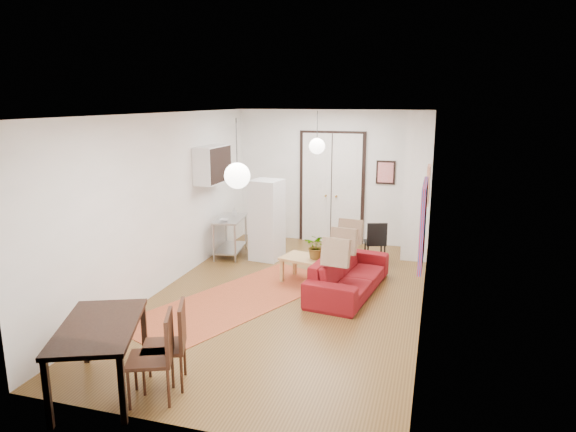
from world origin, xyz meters
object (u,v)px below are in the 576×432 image
(sofa, at_px, (349,274))
(dining_chair_near, at_px, (168,335))
(dining_table, at_px, (99,332))
(coffee_table, at_px, (311,261))
(kitchen_counter, at_px, (230,232))
(dining_chair_far, at_px, (154,347))
(fridge, at_px, (267,220))
(black_side_chair, at_px, (376,238))

(sofa, bearing_deg, dining_chair_near, 164.06)
(dining_table, relative_size, dining_chair_near, 1.67)
(coffee_table, relative_size, kitchen_counter, 1.03)
(dining_table, bearing_deg, dining_chair_far, 9.02)
(sofa, bearing_deg, fridge, 62.40)
(coffee_table, bearing_deg, fridge, 136.59)
(kitchen_counter, height_order, fridge, fridge)
(kitchen_counter, bearing_deg, dining_chair_far, -84.38)
(dining_table, xyz_separation_m, black_side_chair, (2.28, 5.42, -0.20))
(dining_table, bearing_deg, coffee_table, 70.74)
(coffee_table, height_order, fridge, fridge)
(coffee_table, relative_size, dining_chair_near, 1.17)
(black_side_chair, bearing_deg, fridge, -6.58)
(coffee_table, height_order, dining_table, dining_table)
(kitchen_counter, height_order, dining_chair_near, dining_chair_near)
(dining_chair_near, height_order, black_side_chair, dining_chair_near)
(fridge, height_order, dining_chair_far, fridge)
(dining_table, height_order, dining_chair_far, dining_chair_far)
(kitchen_counter, relative_size, dining_chair_near, 1.14)
(sofa, distance_m, kitchen_counter, 2.98)
(fridge, distance_m, dining_chair_far, 4.94)
(kitchen_counter, bearing_deg, black_side_chair, -0.06)
(sofa, xyz_separation_m, fridge, (-1.87, 1.34, 0.48))
(fridge, bearing_deg, dining_chair_near, -77.00)
(sofa, relative_size, coffee_table, 1.91)
(dining_chair_far, distance_m, black_side_chair, 5.59)
(dining_table, relative_size, dining_chair_far, 1.67)
(kitchen_counter, xyz_separation_m, black_side_chair, (2.88, 0.40, -0.00))
(sofa, distance_m, black_side_chair, 1.77)
(coffee_table, height_order, black_side_chair, black_side_chair)
(dining_table, height_order, black_side_chair, black_side_chair)
(sofa, bearing_deg, black_side_chair, 0.83)
(sofa, distance_m, coffee_table, 0.74)
(fridge, height_order, dining_table, fridge)
(dining_chair_far, height_order, black_side_chair, dining_chair_far)
(sofa, height_order, kitchen_counter, kitchen_counter)
(dining_chair_near, xyz_separation_m, black_side_chair, (1.68, 5.04, -0.07))
(kitchen_counter, bearing_deg, sofa, -34.84)
(coffee_table, relative_size, fridge, 0.70)
(dining_table, bearing_deg, fridge, 87.78)
(dining_table, relative_size, black_side_chair, 1.90)
(kitchen_counter, bearing_deg, coffee_table, -37.62)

